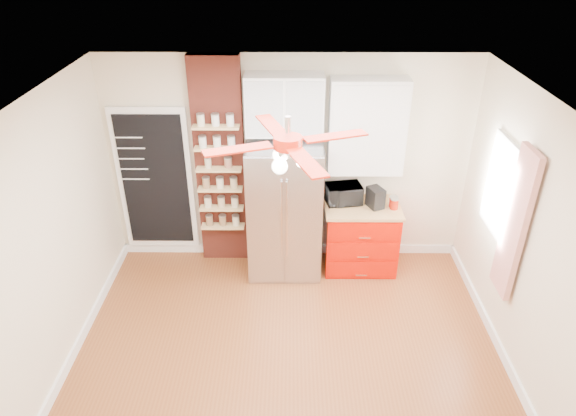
{
  "coord_description": "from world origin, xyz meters",
  "views": [
    {
      "loc": [
        0.03,
        -3.87,
        4.01
      ],
      "look_at": [
        -0.0,
        0.9,
        1.31
      ],
      "focal_mm": 32.0,
      "sensor_mm": 36.0,
      "label": 1
    }
  ],
  "objects_px": {
    "red_cabinet": "(360,237)",
    "ceiling_fan": "(288,143)",
    "coffee_maker": "(375,198)",
    "canister_left": "(394,204)",
    "pantry_jar_oats": "(208,163)",
    "toaster_oven": "(343,194)",
    "fridge": "(285,210)"
  },
  "relations": [
    {
      "from": "red_cabinet",
      "to": "ceiling_fan",
      "type": "bearing_deg",
      "value": -118.71
    },
    {
      "from": "coffee_maker",
      "to": "canister_left",
      "type": "distance_m",
      "value": 0.24
    },
    {
      "from": "pantry_jar_oats",
      "to": "toaster_oven",
      "type": "bearing_deg",
      "value": -0.35
    },
    {
      "from": "ceiling_fan",
      "to": "toaster_oven",
      "type": "height_order",
      "value": "ceiling_fan"
    },
    {
      "from": "red_cabinet",
      "to": "coffee_maker",
      "type": "bearing_deg",
      "value": -3.85
    },
    {
      "from": "pantry_jar_oats",
      "to": "fridge",
      "type": "bearing_deg",
      "value": -9.45
    },
    {
      "from": "red_cabinet",
      "to": "coffee_maker",
      "type": "height_order",
      "value": "coffee_maker"
    },
    {
      "from": "fridge",
      "to": "toaster_oven",
      "type": "bearing_deg",
      "value": 11.19
    },
    {
      "from": "ceiling_fan",
      "to": "red_cabinet",
      "type": "bearing_deg",
      "value": 61.29
    },
    {
      "from": "ceiling_fan",
      "to": "coffee_maker",
      "type": "xyz_separation_m",
      "value": [
        1.06,
        1.67,
        -1.4
      ]
    },
    {
      "from": "ceiling_fan",
      "to": "toaster_oven",
      "type": "bearing_deg",
      "value": 69.05
    },
    {
      "from": "coffee_maker",
      "to": "pantry_jar_oats",
      "type": "relative_size",
      "value": 2.11
    },
    {
      "from": "toaster_oven",
      "to": "red_cabinet",
      "type": "bearing_deg",
      "value": -32.2
    },
    {
      "from": "toaster_oven",
      "to": "canister_left",
      "type": "distance_m",
      "value": 0.63
    },
    {
      "from": "red_cabinet",
      "to": "toaster_oven",
      "type": "height_order",
      "value": "toaster_oven"
    },
    {
      "from": "ceiling_fan",
      "to": "canister_left",
      "type": "relative_size",
      "value": 10.8
    },
    {
      "from": "ceiling_fan",
      "to": "pantry_jar_oats",
      "type": "bearing_deg",
      "value": 118.72
    },
    {
      "from": "canister_left",
      "to": "pantry_jar_oats",
      "type": "xyz_separation_m",
      "value": [
        -2.27,
        0.17,
        0.47
      ]
    },
    {
      "from": "red_cabinet",
      "to": "toaster_oven",
      "type": "distance_m",
      "value": 0.62
    },
    {
      "from": "red_cabinet",
      "to": "coffee_maker",
      "type": "relative_size",
      "value": 3.7
    },
    {
      "from": "toaster_oven",
      "to": "canister_left",
      "type": "height_order",
      "value": "toaster_oven"
    },
    {
      "from": "toaster_oven",
      "to": "canister_left",
      "type": "relative_size",
      "value": 3.35
    },
    {
      "from": "fridge",
      "to": "red_cabinet",
      "type": "relative_size",
      "value": 1.86
    },
    {
      "from": "fridge",
      "to": "canister_left",
      "type": "relative_size",
      "value": 13.5
    },
    {
      "from": "fridge",
      "to": "ceiling_fan",
      "type": "bearing_deg",
      "value": -88.24
    },
    {
      "from": "coffee_maker",
      "to": "ceiling_fan",
      "type": "bearing_deg",
      "value": -146.88
    },
    {
      "from": "fridge",
      "to": "toaster_oven",
      "type": "height_order",
      "value": "fridge"
    },
    {
      "from": "toaster_oven",
      "to": "coffee_maker",
      "type": "relative_size",
      "value": 1.71
    },
    {
      "from": "fridge",
      "to": "ceiling_fan",
      "type": "distance_m",
      "value": 2.25
    },
    {
      "from": "red_cabinet",
      "to": "toaster_oven",
      "type": "relative_size",
      "value": 2.16
    },
    {
      "from": "fridge",
      "to": "pantry_jar_oats",
      "type": "relative_size",
      "value": 14.52
    },
    {
      "from": "fridge",
      "to": "pantry_jar_oats",
      "type": "distance_m",
      "value": 1.09
    }
  ]
}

